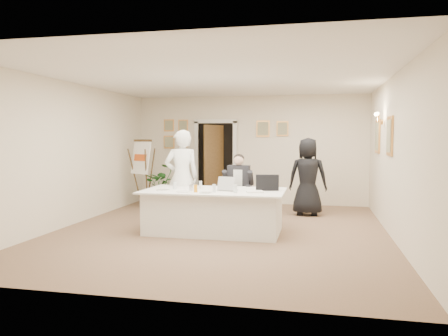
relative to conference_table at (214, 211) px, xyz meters
name	(u,v)px	position (x,y,z in m)	size (l,w,h in m)	color
floor	(221,231)	(0.09, 0.14, -0.39)	(7.00, 7.00, 0.00)	brown
ceiling	(220,78)	(0.09, 0.14, 2.41)	(6.00, 7.00, 0.02)	white
wall_back	(250,150)	(0.09, 3.64, 1.01)	(6.00, 0.10, 2.80)	white
wall_front	(148,169)	(0.09, -3.36, 1.01)	(6.00, 0.10, 2.80)	white
wall_left	(72,154)	(-2.91, 0.14, 1.01)	(0.10, 7.00, 2.80)	white
wall_right	(394,157)	(3.09, 0.14, 1.01)	(0.10, 7.00, 2.80)	white
doorway	(215,164)	(-0.79, 3.46, 0.65)	(1.14, 0.86, 2.20)	black
pictures_back_wall	(219,133)	(-0.71, 3.61, 1.46)	(3.40, 0.06, 0.80)	#DC974B
pictures_right_wall	(383,136)	(3.06, 1.34, 1.36)	(0.06, 2.20, 0.80)	#DC974B
wall_sconce	(379,118)	(2.99, 1.34, 1.71)	(0.20, 0.30, 0.24)	#BF823D
conference_table	(214,211)	(0.00, 0.00, 0.00)	(2.54, 1.36, 0.78)	white
seated_man	(238,188)	(0.26, 1.04, 0.31)	(0.60, 0.64, 1.41)	black
flip_chart	(144,177)	(-2.34, 2.39, 0.37)	(0.59, 0.47, 1.64)	#332310
standing_man	(182,177)	(-0.81, 0.64, 0.54)	(0.68, 0.45, 1.87)	white
standing_woman	(308,177)	(1.62, 2.14, 0.47)	(0.84, 0.55, 1.72)	black
potted_palm	(164,185)	(-1.91, 2.64, 0.15)	(0.97, 0.84, 1.08)	#1F5A1E
laptop	(227,183)	(0.25, 0.00, 0.52)	(0.32, 0.34, 0.28)	#B7BABC
laptop_bag	(267,183)	(0.95, 0.13, 0.52)	(0.41, 0.11, 0.28)	black
paper_stack	(255,192)	(0.78, -0.21, 0.40)	(0.29, 0.20, 0.03)	white
plate_left	(163,190)	(-0.89, -0.24, 0.39)	(0.24, 0.24, 0.01)	white
plate_mid	(183,192)	(-0.46, -0.40, 0.39)	(0.23, 0.23, 0.01)	white
plate_near	(206,193)	(-0.03, -0.47, 0.39)	(0.22, 0.22, 0.01)	white
glass_a	(175,185)	(-0.73, -0.03, 0.45)	(0.07, 0.07, 0.14)	silver
glass_b	(214,188)	(0.08, -0.31, 0.45)	(0.06, 0.06, 0.14)	silver
glass_c	(235,189)	(0.46, -0.31, 0.45)	(0.07, 0.07, 0.14)	silver
glass_d	(200,185)	(-0.30, 0.20, 0.45)	(0.06, 0.06, 0.14)	silver
oj_glass	(196,189)	(-0.23, -0.38, 0.45)	(0.06, 0.06, 0.13)	orange
steel_jug	(191,188)	(-0.37, -0.17, 0.44)	(0.08, 0.08, 0.11)	silver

